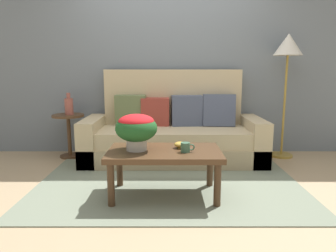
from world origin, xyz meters
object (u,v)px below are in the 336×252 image
Objects in this scene: side_table at (69,128)px; table_vase at (69,106)px; floor_lamp at (288,54)px; couch at (174,133)px; potted_plant at (137,128)px; coffee_table at (165,157)px; snack_bowl at (180,145)px; coffee_mug at (186,147)px.

table_vase is (0.02, -0.00, 0.30)m from side_table.
side_table is at bearing -179.38° from floor_lamp.
table_vase is (-1.37, 0.10, 0.35)m from couch.
table_vase reaches higher than potted_plant.
side_table is 0.30m from table_vase.
potted_plant reaches higher than coffee_table.
snack_bowl is (-1.43, -1.27, -0.89)m from floor_lamp.
coffee_table is 1.78× the size of side_table.
coffee_table is 3.60× the size of table_vase.
table_vase reaches higher than coffee_table.
couch is 20.08× the size of snack_bowl.
table_vase is (-2.84, -0.03, -0.67)m from floor_lamp.
coffee_mug is (0.19, -0.07, 0.10)m from coffee_table.
snack_bowl is 0.39× the size of table_vase.
potted_plant is at bearing 171.38° from coffee_mug.
side_table is (-1.29, 1.32, 0.02)m from coffee_table.
couch is 1.23m from coffee_table.
potted_plant is 1.33× the size of table_vase.
coffee_mug is 0.44× the size of table_vase.
coffee_mug is at bearing -43.13° from side_table.
snack_bowl is (0.04, -1.14, 0.13)m from couch.
table_vase is (-1.27, 1.32, 0.32)m from coffee_table.
coffee_mug is at bearing -43.49° from table_vase.
potted_plant reaches higher than side_table.
couch is at bearing 93.86° from coffee_mug.
couch is 1.30m from potted_plant.
floor_lamp reaches higher than potted_plant.
coffee_mug is 0.15m from snack_bowl.
coffee_mug is at bearing -72.74° from snack_bowl.
side_table is 2.03m from coffee_mug.
potted_plant is (-0.25, 0.00, 0.27)m from coffee_table.
potted_plant is 1.66m from table_vase.
couch is at bearing 85.17° from coffee_table.
coffee_mug is 2.02m from table_vase.
potted_plant is at bearing -51.84° from side_table.
couch is 1.15m from snack_bowl.
potted_plant is (-0.36, -1.22, 0.30)m from couch.
floor_lamp is 2.17m from coffee_mug.
floor_lamp is at bearing 5.04° from couch.
potted_plant is 3.02× the size of coffee_mug.
coffee_table is 1.84m from side_table.
coffee_mug is (0.09, -1.29, 0.14)m from couch.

